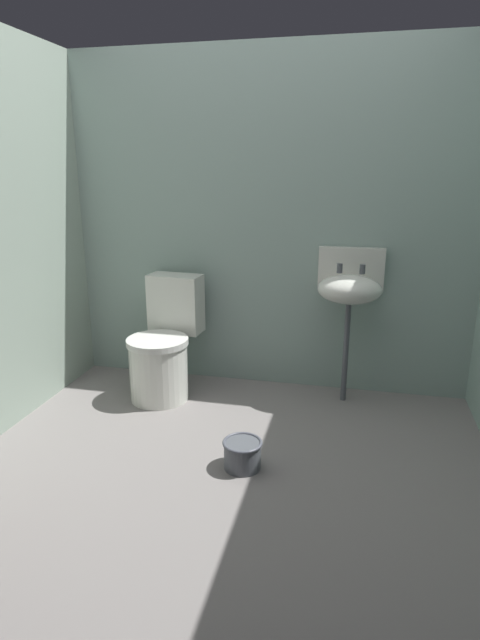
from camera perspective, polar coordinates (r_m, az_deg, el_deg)
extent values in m
cube|color=gray|center=(2.81, -1.30, -16.24)|extent=(3.10, 2.61, 0.08)
cube|color=#8BA399|center=(3.51, 3.23, 10.49)|extent=(3.10, 0.10, 2.22)
cylinder|color=silver|center=(3.45, -8.96, -5.67)|extent=(0.41, 0.41, 0.38)
cylinder|color=silver|center=(3.37, -9.12, -2.36)|extent=(0.43, 0.43, 0.04)
cube|color=silver|center=(3.58, -7.10, 1.84)|extent=(0.37, 0.21, 0.40)
cylinder|color=#4F5359|center=(3.40, 11.60, -3.57)|extent=(0.04, 0.04, 0.66)
ellipsoid|color=silver|center=(3.29, 12.02, 3.32)|extent=(0.40, 0.32, 0.18)
cube|color=silver|center=(3.43, 12.18, 5.56)|extent=(0.42, 0.04, 0.28)
cylinder|color=#4F5359|center=(3.32, 10.95, 5.64)|extent=(0.04, 0.04, 0.06)
cylinder|color=#4F5359|center=(3.32, 13.38, 5.49)|extent=(0.04, 0.04, 0.06)
cylinder|color=#4F5359|center=(2.72, 0.27, -14.70)|extent=(0.19, 0.19, 0.14)
torus|color=#4F525D|center=(2.68, 0.27, -13.40)|extent=(0.21, 0.21, 0.02)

